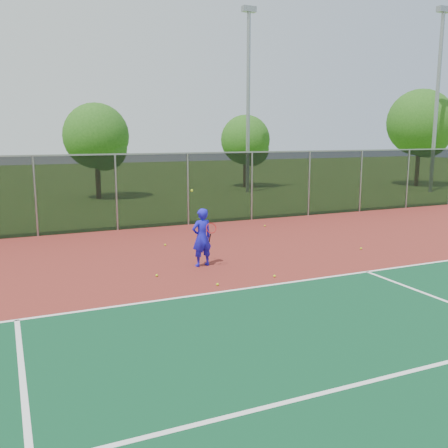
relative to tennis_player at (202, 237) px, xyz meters
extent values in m
plane|color=#3B621C|center=(1.94, -5.48, -0.87)|extent=(120.00, 120.00, 0.00)
cube|color=maroon|center=(1.94, -3.48, -0.86)|extent=(30.00, 20.00, 0.02)
cube|color=white|center=(3.94, -2.48, -0.84)|extent=(22.00, 0.10, 0.00)
cube|color=black|center=(1.94, 6.52, 0.65)|extent=(30.00, 0.04, 3.00)
cube|color=gray|center=(1.94, 6.52, 2.15)|extent=(30.00, 0.06, 0.06)
imported|color=#1B16D6|center=(0.00, 0.00, 0.00)|extent=(0.67, 0.49, 1.69)
cylinder|color=black|center=(0.15, -0.25, 0.02)|extent=(0.03, 0.15, 0.27)
torus|color=#A51414|center=(0.15, -0.35, 0.32)|extent=(0.30, 0.13, 0.29)
sphere|color=#B7D719|center=(-0.25, 0.10, 1.36)|extent=(0.07, 0.07, 0.07)
sphere|color=#B7D719|center=(4.67, 4.77, -0.81)|extent=(0.07, 0.07, 0.07)
sphere|color=#B7D719|center=(-0.35, -1.96, -0.81)|extent=(0.07, 0.07, 0.07)
sphere|color=#B7D719|center=(5.59, -0.20, -0.81)|extent=(0.07, 0.07, 0.07)
sphere|color=#B7D719|center=(-0.19, 2.97, -0.81)|extent=(0.07, 0.07, 0.07)
sphere|color=#B7D719|center=(-1.52, -0.54, -0.81)|extent=(0.07, 0.07, 0.07)
sphere|color=#B7D719|center=(1.34, -1.88, -0.81)|extent=(0.07, 0.07, 0.07)
cylinder|color=gray|center=(9.68, 16.38, 4.78)|extent=(0.24, 0.24, 11.30)
cube|color=gray|center=(9.68, 16.38, 10.60)|extent=(0.90, 0.40, 0.35)
cylinder|color=gray|center=(20.83, 11.50, 4.78)|extent=(0.24, 0.24, 11.30)
cube|color=gray|center=(20.83, 11.50, 10.60)|extent=(0.90, 0.40, 0.35)
cylinder|color=#3C2A15|center=(0.05, 16.95, 0.21)|extent=(0.30, 0.30, 2.15)
sphere|color=#205015|center=(0.05, 16.95, 2.83)|extent=(3.82, 3.82, 3.82)
sphere|color=#205015|center=(0.45, 16.65, 2.12)|extent=(2.62, 2.62, 2.62)
cylinder|color=#3C2A15|center=(10.94, 19.28, 0.12)|extent=(0.30, 0.30, 1.98)
sphere|color=#205015|center=(10.94, 19.28, 2.54)|extent=(3.51, 3.51, 3.51)
sphere|color=#205015|center=(11.34, 18.98, 1.88)|extent=(2.42, 2.42, 2.42)
cylinder|color=#3C2A15|center=(23.01, 14.95, 0.48)|extent=(0.30, 0.30, 2.69)
sphere|color=#205015|center=(23.01, 14.95, 3.77)|extent=(4.79, 4.79, 4.79)
sphere|color=#205015|center=(23.41, 14.65, 2.87)|extent=(3.29, 3.29, 3.29)
camera|label=1|loc=(-5.12, -13.08, 2.92)|focal=40.00mm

